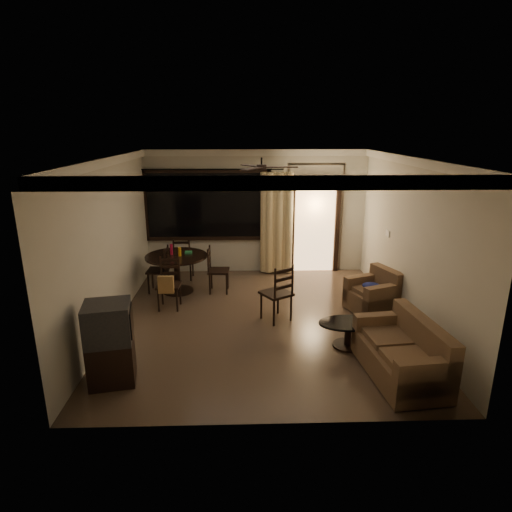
{
  "coord_description": "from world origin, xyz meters",
  "views": [
    {
      "loc": [
        -0.3,
        -6.87,
        3.24
      ],
      "look_at": [
        -0.08,
        0.2,
        1.12
      ],
      "focal_mm": 30.0,
      "sensor_mm": 36.0,
      "label": 1
    }
  ],
  "objects_px": {
    "dining_chair_north": "(184,267)",
    "sofa": "(404,355)",
    "dining_table": "(177,263)",
    "tv_cabinet": "(110,343)",
    "coffee_table": "(348,330)",
    "dining_chair_south": "(169,293)",
    "dining_chair_west": "(159,278)",
    "armchair": "(374,295)",
    "side_chair": "(277,303)",
    "dining_chair_east": "(218,278)"
  },
  "relations": [
    {
      "from": "dining_chair_north",
      "to": "sofa",
      "type": "relative_size",
      "value": 0.6
    },
    {
      "from": "dining_table",
      "to": "tv_cabinet",
      "type": "xyz_separation_m",
      "value": [
        -0.39,
        -3.26,
        -0.06
      ]
    },
    {
      "from": "dining_chair_north",
      "to": "coffee_table",
      "type": "height_order",
      "value": "dining_chair_north"
    },
    {
      "from": "dining_chair_south",
      "to": "sofa",
      "type": "bearing_deg",
      "value": -32.3
    },
    {
      "from": "dining_table",
      "to": "dining_chair_west",
      "type": "bearing_deg",
      "value": 175.71
    },
    {
      "from": "tv_cabinet",
      "to": "armchair",
      "type": "relative_size",
      "value": 1.12
    },
    {
      "from": "dining_table",
      "to": "dining_chair_south",
      "type": "relative_size",
      "value": 1.31
    },
    {
      "from": "dining_table",
      "to": "coffee_table",
      "type": "bearing_deg",
      "value": -39.33
    },
    {
      "from": "dining_table",
      "to": "dining_chair_west",
      "type": "height_order",
      "value": "dining_table"
    },
    {
      "from": "dining_chair_south",
      "to": "tv_cabinet",
      "type": "distance_m",
      "value": 2.45
    },
    {
      "from": "dining_chair_north",
      "to": "armchair",
      "type": "relative_size",
      "value": 0.96
    },
    {
      "from": "dining_chair_west",
      "to": "coffee_table",
      "type": "height_order",
      "value": "dining_chair_west"
    },
    {
      "from": "coffee_table",
      "to": "dining_table",
      "type": "bearing_deg",
      "value": 140.67
    },
    {
      "from": "dining_table",
      "to": "armchair",
      "type": "relative_size",
      "value": 1.26
    },
    {
      "from": "sofa",
      "to": "armchair",
      "type": "distance_m",
      "value": 2.19
    },
    {
      "from": "sofa",
      "to": "dining_chair_south",
      "type": "bearing_deg",
      "value": 139.49
    },
    {
      "from": "dining_chair_west",
      "to": "side_chair",
      "type": "xyz_separation_m",
      "value": [
        2.31,
        -1.46,
        0.03
      ]
    },
    {
      "from": "dining_table",
      "to": "sofa",
      "type": "height_order",
      "value": "dining_table"
    },
    {
      "from": "dining_table",
      "to": "dining_chair_east",
      "type": "relative_size",
      "value": 1.31
    },
    {
      "from": "dining_chair_west",
      "to": "armchair",
      "type": "bearing_deg",
      "value": 76.78
    },
    {
      "from": "armchair",
      "to": "dining_chair_north",
      "type": "bearing_deg",
      "value": 131.87
    },
    {
      "from": "dining_table",
      "to": "armchair",
      "type": "bearing_deg",
      "value": -16.31
    },
    {
      "from": "tv_cabinet",
      "to": "sofa",
      "type": "distance_m",
      "value": 3.9
    },
    {
      "from": "dining_chair_south",
      "to": "armchair",
      "type": "relative_size",
      "value": 0.96
    },
    {
      "from": "dining_chair_east",
      "to": "sofa",
      "type": "xyz_separation_m",
      "value": [
        2.67,
        -3.24,
        0.04
      ]
    },
    {
      "from": "dining_chair_west",
      "to": "side_chair",
      "type": "relative_size",
      "value": 0.91
    },
    {
      "from": "tv_cabinet",
      "to": "sofa",
      "type": "relative_size",
      "value": 0.71
    },
    {
      "from": "dining_chair_east",
      "to": "tv_cabinet",
      "type": "distance_m",
      "value": 3.47
    },
    {
      "from": "dining_chair_north",
      "to": "armchair",
      "type": "bearing_deg",
      "value": 155.21
    },
    {
      "from": "dining_chair_west",
      "to": "dining_chair_south",
      "type": "height_order",
      "value": "same"
    },
    {
      "from": "dining_table",
      "to": "sofa",
      "type": "relative_size",
      "value": 0.79
    },
    {
      "from": "dining_table",
      "to": "side_chair",
      "type": "xyz_separation_m",
      "value": [
        1.93,
        -1.43,
        -0.31
      ]
    },
    {
      "from": "dining_chair_north",
      "to": "armchair",
      "type": "xyz_separation_m",
      "value": [
        3.72,
        -1.88,
        0.04
      ]
    },
    {
      "from": "coffee_table",
      "to": "side_chair",
      "type": "xyz_separation_m",
      "value": [
        -1.03,
        0.99,
        0.04
      ]
    },
    {
      "from": "dining_chair_east",
      "to": "tv_cabinet",
      "type": "xyz_separation_m",
      "value": [
        -1.23,
        -3.23,
        0.28
      ]
    },
    {
      "from": "dining_table",
      "to": "armchair",
      "type": "height_order",
      "value": "dining_table"
    },
    {
      "from": "dining_chair_east",
      "to": "armchair",
      "type": "distance_m",
      "value": 3.11
    },
    {
      "from": "dining_table",
      "to": "sofa",
      "type": "bearing_deg",
      "value": -43.05
    },
    {
      "from": "sofa",
      "to": "side_chair",
      "type": "distance_m",
      "value": 2.42
    },
    {
      "from": "dining_chair_east",
      "to": "side_chair",
      "type": "height_order",
      "value": "side_chair"
    },
    {
      "from": "dining_chair_south",
      "to": "side_chair",
      "type": "height_order",
      "value": "side_chair"
    },
    {
      "from": "dining_chair_west",
      "to": "dining_chair_east",
      "type": "xyz_separation_m",
      "value": [
        1.22,
        -0.06,
        0.0
      ]
    },
    {
      "from": "dining_chair_north",
      "to": "tv_cabinet",
      "type": "xyz_separation_m",
      "value": [
        -0.42,
        -4.05,
        0.28
      ]
    },
    {
      "from": "sofa",
      "to": "coffee_table",
      "type": "relative_size",
      "value": 1.7
    },
    {
      "from": "armchair",
      "to": "side_chair",
      "type": "bearing_deg",
      "value": 169.13
    },
    {
      "from": "dining_table",
      "to": "dining_chair_east",
      "type": "distance_m",
      "value": 0.9
    },
    {
      "from": "dining_chair_west",
      "to": "dining_chair_east",
      "type": "distance_m",
      "value": 1.22
    },
    {
      "from": "dining_chair_south",
      "to": "side_chair",
      "type": "bearing_deg",
      "value": -14.35
    },
    {
      "from": "tv_cabinet",
      "to": "side_chair",
      "type": "distance_m",
      "value": 2.96
    },
    {
      "from": "dining_chair_south",
      "to": "sofa",
      "type": "distance_m",
      "value": 4.28
    }
  ]
}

